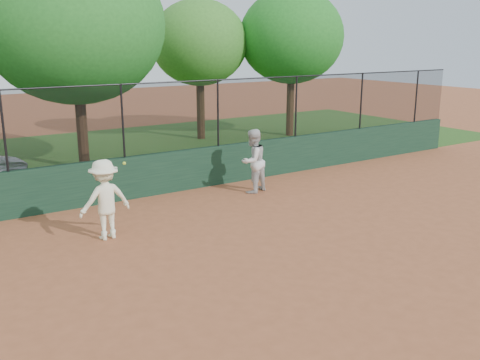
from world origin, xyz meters
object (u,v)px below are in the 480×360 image
tree_2 (74,24)px  tree_4 (292,37)px  player_main (105,200)px  tree_3 (199,43)px  player_second (253,161)px

tree_2 → tree_4: tree_2 is taller
player_main → tree_3: (7.93, 9.86, 3.30)m
player_second → tree_3: tree_3 is taller
player_main → player_second: bearing=15.1°
tree_3 → player_second: bearing=-109.7°
player_main → tree_4: (11.81, 8.33, 3.56)m
tree_3 → tree_4: bearing=-21.6°
player_second → tree_2: 7.55m
tree_3 → tree_2: bearing=-155.0°
tree_3 → tree_4: (3.88, -1.53, 0.26)m
tree_4 → tree_2: bearing=-172.2°
player_second → player_main: bearing=-2.7°
player_main → tree_2: size_ratio=0.24×
player_main → tree_3: bearing=51.2°
player_second → player_main: 5.06m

